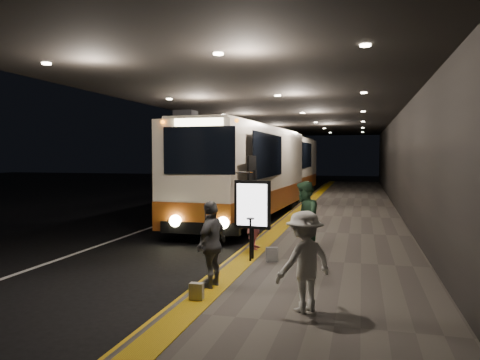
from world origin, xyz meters
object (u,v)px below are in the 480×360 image
Objects in this scene: passenger_waiting_grey at (212,244)px; info_sign at (252,206)px; passenger_waiting_white at (304,261)px; coach_second at (287,169)px; stanchion_post at (250,240)px; passenger_boarding at (255,218)px; bag_plain at (197,292)px; passenger_waiting_green at (304,219)px; bag_polka at (272,254)px; coach_main at (247,176)px.

info_sign reaches higher than passenger_waiting_grey.
info_sign is (-1.62, 3.36, 0.46)m from passenger_waiting_white.
coach_second is at bearing 104.24° from info_sign.
coach_second is 11.63× the size of stanchion_post.
stanchion_post is at bearing -177.59° from passenger_boarding.
passenger_waiting_green is at bearing 70.85° from bag_plain.
passenger_waiting_grey is at bearing -106.83° from bag_polka.
info_sign is 0.80m from stanchion_post.
stanchion_post is at bearing -173.87° from passenger_waiting_grey.
passenger_waiting_green is (3.09, -6.92, -0.68)m from coach_main.
passenger_waiting_grey reaches higher than passenger_waiting_white.
coach_second is 34.65× the size of bag_polka.
bag_polka is at bearing -69.56° from coach_main.
passenger_boarding is 3.62m from passenger_waiting_grey.
passenger_boarding is 1.02× the size of passenger_waiting_white.
bag_plain is 3.06m from stanchion_post.
bag_polka is (-0.65, -0.74, -0.74)m from passenger_waiting_green.
passenger_boarding is at bearing -113.84° from passenger_waiting_white.
info_sign is 1.87× the size of stanchion_post.
bag_polka is 0.59m from stanchion_post.
coach_main is 11.47m from passenger_waiting_white.
coach_second is 18.56m from info_sign.
info_sign reaches higher than passenger_boarding.
coach_main reaches higher than info_sign.
info_sign is (0.20, -1.16, 0.45)m from passenger_boarding.
bag_polka is at bearing 77.46° from bag_plain.
passenger_boarding is 1.26m from info_sign.
passenger_waiting_white is 3.76m from info_sign.
coach_second is 7.19× the size of passenger_waiting_grey.
bag_plain is (1.86, -21.72, -1.44)m from coach_second.
stanchion_post is at bearing -108.44° from passenger_waiting_white.
coach_main reaches higher than stanchion_post.
passenger_boarding is 5.48× the size of bag_plain.
bag_polka is at bearing -9.39° from info_sign.
stanchion_post is at bearing -168.83° from bag_polka.
coach_second reaches higher than bag_plain.
passenger_boarding reaches higher than bag_polka.
info_sign is at bearing -110.01° from passenger_waiting_white.
passenger_waiting_green is 1.84× the size of stanchion_post.
passenger_waiting_grey is at bearing -84.07° from coach_second.
passenger_boarding is 1.46m from stanchion_post.
passenger_waiting_white is at bearing -56.38° from info_sign.
passenger_waiting_grey is 4.82× the size of bag_polka.
passenger_waiting_green reaches higher than bag_plain.
stanchion_post is at bearing 85.97° from bag_plain.
coach_main is 10.93m from coach_second.
coach_main reaches higher than bag_plain.
coach_main is 40.14× the size of bag_plain.
passenger_waiting_green is at bearing -78.98° from coach_second.
coach_main is 8.17m from bag_polka.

